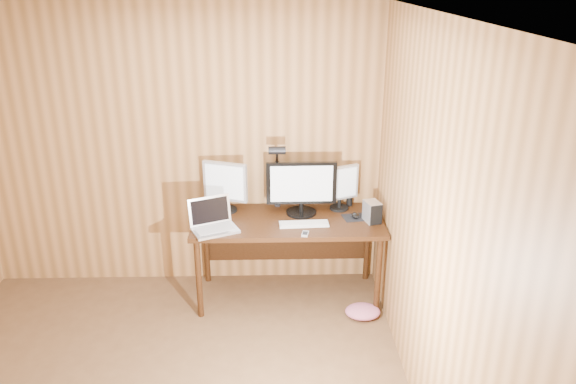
{
  "coord_description": "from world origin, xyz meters",
  "views": [
    {
      "loc": [
        0.82,
        -2.69,
        2.71
      ],
      "look_at": [
        0.93,
        1.58,
        1.02
      ],
      "focal_mm": 35.0,
      "sensor_mm": 36.0,
      "label": 1
    }
  ],
  "objects_px": {
    "monitor_right": "(340,187)",
    "speaker": "(349,199)",
    "mouse": "(356,215)",
    "desk_lamp": "(277,167)",
    "monitor_left": "(225,185)",
    "laptop": "(213,222)",
    "phone": "(305,234)",
    "desk": "(288,229)",
    "monitor_center": "(301,187)",
    "keyboard": "(304,224)",
    "hard_drive": "(372,212)"
  },
  "relations": [
    {
      "from": "monitor_right",
      "to": "keyboard",
      "type": "height_order",
      "value": "monitor_right"
    },
    {
      "from": "keyboard",
      "to": "phone",
      "type": "xyz_separation_m",
      "value": [
        0.0,
        -0.18,
        -0.0
      ]
    },
    {
      "from": "speaker",
      "to": "monitor_left",
      "type": "bearing_deg",
      "value": -175.0
    },
    {
      "from": "monitor_right",
      "to": "speaker",
      "type": "height_order",
      "value": "monitor_right"
    },
    {
      "from": "monitor_right",
      "to": "hard_drive",
      "type": "xyz_separation_m",
      "value": [
        0.24,
        -0.27,
        -0.12
      ]
    },
    {
      "from": "monitor_left",
      "to": "monitor_right",
      "type": "bearing_deg",
      "value": 20.2
    },
    {
      "from": "monitor_right",
      "to": "keyboard",
      "type": "relative_size",
      "value": 0.96
    },
    {
      "from": "keyboard",
      "to": "desk_lamp",
      "type": "distance_m",
      "value": 0.56
    },
    {
      "from": "hard_drive",
      "to": "desk",
      "type": "bearing_deg",
      "value": 153.16
    },
    {
      "from": "phone",
      "to": "speaker",
      "type": "height_order",
      "value": "speaker"
    },
    {
      "from": "mouse",
      "to": "desk_lamp",
      "type": "height_order",
      "value": "desk_lamp"
    },
    {
      "from": "mouse",
      "to": "monitor_center",
      "type": "bearing_deg",
      "value": 152.76
    },
    {
      "from": "monitor_right",
      "to": "phone",
      "type": "distance_m",
      "value": 0.64
    },
    {
      "from": "monitor_right",
      "to": "mouse",
      "type": "relative_size",
      "value": 3.64
    },
    {
      "from": "laptop",
      "to": "mouse",
      "type": "bearing_deg",
      "value": -15.06
    },
    {
      "from": "keyboard",
      "to": "desk_lamp",
      "type": "xyz_separation_m",
      "value": [
        -0.22,
        0.34,
        0.38
      ]
    },
    {
      "from": "monitor_right",
      "to": "keyboard",
      "type": "distance_m",
      "value": 0.5
    },
    {
      "from": "hard_drive",
      "to": "phone",
      "type": "height_order",
      "value": "hard_drive"
    },
    {
      "from": "keyboard",
      "to": "monitor_center",
      "type": "bearing_deg",
      "value": 89.58
    },
    {
      "from": "laptop",
      "to": "desk_lamp",
      "type": "relative_size",
      "value": 0.68
    },
    {
      "from": "mouse",
      "to": "hard_drive",
      "type": "bearing_deg",
      "value": -46.99
    },
    {
      "from": "monitor_left",
      "to": "mouse",
      "type": "height_order",
      "value": "monitor_left"
    },
    {
      "from": "monitor_center",
      "to": "phone",
      "type": "relative_size",
      "value": 5.54
    },
    {
      "from": "monitor_right",
      "to": "speaker",
      "type": "relative_size",
      "value": 3.06
    },
    {
      "from": "monitor_left",
      "to": "hard_drive",
      "type": "relative_size",
      "value": 2.43
    },
    {
      "from": "phone",
      "to": "monitor_right",
      "type": "bearing_deg",
      "value": 68.49
    },
    {
      "from": "phone",
      "to": "desk_lamp",
      "type": "xyz_separation_m",
      "value": [
        -0.22,
        0.52,
        0.39
      ]
    },
    {
      "from": "desk",
      "to": "mouse",
      "type": "xyz_separation_m",
      "value": [
        0.58,
        -0.05,
        0.14
      ]
    },
    {
      "from": "monitor_left",
      "to": "laptop",
      "type": "xyz_separation_m",
      "value": [
        -0.08,
        -0.36,
        -0.18
      ]
    },
    {
      "from": "desk",
      "to": "phone",
      "type": "relative_size",
      "value": 14.78
    },
    {
      "from": "monitor_center",
      "to": "desk_lamp",
      "type": "height_order",
      "value": "desk_lamp"
    },
    {
      "from": "laptop",
      "to": "desk_lamp",
      "type": "distance_m",
      "value": 0.74
    },
    {
      "from": "desk_lamp",
      "to": "desk",
      "type": "bearing_deg",
      "value": -48.05
    },
    {
      "from": "monitor_center",
      "to": "mouse",
      "type": "relative_size",
      "value": 5.51
    },
    {
      "from": "keyboard",
      "to": "hard_drive",
      "type": "xyz_separation_m",
      "value": [
        0.57,
        0.05,
        0.08
      ]
    },
    {
      "from": "monitor_left",
      "to": "speaker",
      "type": "xyz_separation_m",
      "value": [
        1.09,
        0.1,
        -0.18
      ]
    },
    {
      "from": "laptop",
      "to": "phone",
      "type": "bearing_deg",
      "value": -33.7
    },
    {
      "from": "monitor_left",
      "to": "phone",
      "type": "xyz_separation_m",
      "value": [
        0.66,
        -0.49,
        -0.23
      ]
    },
    {
      "from": "mouse",
      "to": "speaker",
      "type": "distance_m",
      "value": 0.27
    },
    {
      "from": "mouse",
      "to": "monitor_right",
      "type": "bearing_deg",
      "value": 107.29
    },
    {
      "from": "monitor_right",
      "to": "keyboard",
      "type": "xyz_separation_m",
      "value": [
        -0.33,
        -0.33,
        -0.2
      ]
    },
    {
      "from": "desk",
      "to": "monitor_right",
      "type": "xyz_separation_m",
      "value": [
        0.46,
        0.14,
        0.33
      ]
    },
    {
      "from": "desk",
      "to": "monitor_center",
      "type": "height_order",
      "value": "monitor_center"
    },
    {
      "from": "laptop",
      "to": "mouse",
      "type": "distance_m",
      "value": 1.21
    },
    {
      "from": "keyboard",
      "to": "mouse",
      "type": "bearing_deg",
      "value": 13.66
    },
    {
      "from": "desk",
      "to": "keyboard",
      "type": "distance_m",
      "value": 0.26
    },
    {
      "from": "keyboard",
      "to": "speaker",
      "type": "bearing_deg",
      "value": 40.23
    },
    {
      "from": "monitor_left",
      "to": "desk_lamp",
      "type": "bearing_deg",
      "value": 23.45
    },
    {
      "from": "mouse",
      "to": "phone",
      "type": "xyz_separation_m",
      "value": [
        -0.45,
        -0.32,
        -0.02
      ]
    },
    {
      "from": "desk",
      "to": "monitor_left",
      "type": "bearing_deg",
      "value": 166.93
    }
  ]
}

